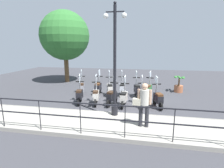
% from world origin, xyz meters
% --- Properties ---
extents(ground_plane, '(28.00, 28.00, 0.00)m').
position_xyz_m(ground_plane, '(0.00, 0.00, 0.00)').
color(ground_plane, '#38383D').
extents(promenade_walkway, '(2.20, 20.00, 0.15)m').
position_xyz_m(promenade_walkway, '(-3.15, 0.00, 0.07)').
color(promenade_walkway, gray).
rests_on(promenade_walkway, ground_plane).
extents(fence_railing, '(0.04, 16.03, 1.07)m').
position_xyz_m(fence_railing, '(-4.20, 0.00, 0.90)').
color(fence_railing, black).
rests_on(fence_railing, promenade_walkway).
extents(lamp_post_near, '(0.26, 0.90, 4.46)m').
position_xyz_m(lamp_post_near, '(-2.40, -0.10, 2.13)').
color(lamp_post_near, black).
rests_on(lamp_post_near, promenade_walkway).
extents(pedestrian_with_bag, '(0.34, 0.65, 1.59)m').
position_xyz_m(pedestrian_with_bag, '(-3.29, -1.28, 1.08)').
color(pedestrian_with_bag, '#28282D').
rests_on(pedestrian_with_bag, promenade_walkway).
extents(tree_large, '(3.97, 3.97, 5.81)m').
position_xyz_m(tree_large, '(4.49, 5.20, 3.81)').
color(tree_large, brown).
rests_on(tree_large, ground_plane).
extents(potted_palm, '(1.06, 0.66, 1.05)m').
position_xyz_m(potted_palm, '(2.61, -3.53, 0.45)').
color(potted_palm, '#9E5B3D').
rests_on(potted_palm, ground_plane).
extents(scooter_near_0, '(1.20, 0.54, 1.54)m').
position_xyz_m(scooter_near_0, '(-0.74, -1.97, 0.48)').
color(scooter_near_0, black).
rests_on(scooter_near_0, ground_plane).
extents(scooter_near_1, '(1.23, 0.44, 1.54)m').
position_xyz_m(scooter_near_1, '(-0.68, -1.19, 0.48)').
color(scooter_near_1, black).
rests_on(scooter_near_1, ground_plane).
extents(scooter_near_2, '(1.23, 0.44, 1.54)m').
position_xyz_m(scooter_near_2, '(-0.87, -0.30, 0.48)').
color(scooter_near_2, black).
rests_on(scooter_near_2, ground_plane).
extents(scooter_near_3, '(1.21, 0.52, 1.54)m').
position_xyz_m(scooter_near_3, '(-0.79, 0.32, 0.48)').
color(scooter_near_3, black).
rests_on(scooter_near_3, ground_plane).
extents(scooter_near_4, '(1.22, 0.48, 1.54)m').
position_xyz_m(scooter_near_4, '(-0.81, 1.16, 0.48)').
color(scooter_near_4, black).
rests_on(scooter_near_4, ground_plane).
extents(scooter_near_5, '(1.22, 0.50, 1.54)m').
position_xyz_m(scooter_near_5, '(-0.84, 2.05, 0.48)').
color(scooter_near_5, black).
rests_on(scooter_near_5, ground_plane).
extents(scooter_far_0, '(1.21, 0.53, 1.54)m').
position_xyz_m(scooter_far_0, '(1.03, -1.53, 0.48)').
color(scooter_far_0, black).
rests_on(scooter_far_0, ground_plane).
extents(scooter_far_1, '(1.22, 0.50, 1.54)m').
position_xyz_m(scooter_far_1, '(0.94, -0.87, 0.48)').
color(scooter_far_1, black).
rests_on(scooter_far_1, ground_plane).
extents(scooter_far_2, '(1.23, 0.46, 1.54)m').
position_xyz_m(scooter_far_2, '(1.07, 0.05, 0.48)').
color(scooter_far_2, black).
rests_on(scooter_far_2, ground_plane).
extents(scooter_far_3, '(1.20, 0.54, 1.54)m').
position_xyz_m(scooter_far_3, '(0.83, 0.76, 0.48)').
color(scooter_far_3, black).
rests_on(scooter_far_3, ground_plane).
extents(scooter_far_4, '(1.23, 0.44, 1.54)m').
position_xyz_m(scooter_far_4, '(1.00, 1.53, 0.48)').
color(scooter_far_4, black).
rests_on(scooter_far_4, ground_plane).
extents(scooter_far_5, '(1.19, 0.55, 1.54)m').
position_xyz_m(scooter_far_5, '(0.79, 2.52, 0.48)').
color(scooter_far_5, black).
rests_on(scooter_far_5, ground_plane).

